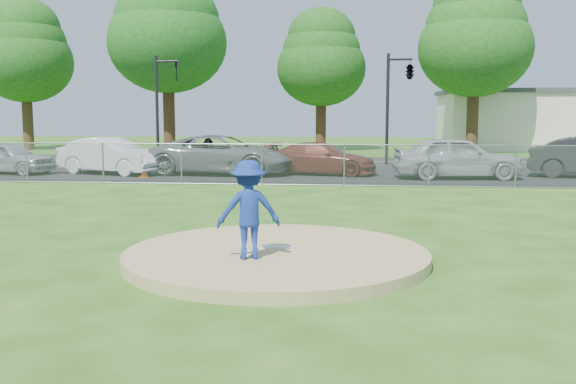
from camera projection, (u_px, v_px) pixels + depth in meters
The scene contains 20 objects.
ground at pixel (313, 193), 21.28m from camera, with size 120.00×120.00×0.00m, color #255212.
pitchers_mound at pixel (276, 256), 11.40m from camera, with size 5.40×5.40×0.20m, color tan.
pitching_rubber at pixel (278, 247), 11.58m from camera, with size 0.60×0.15×0.04m, color white.
chain_link_fence at pixel (316, 165), 23.16m from camera, with size 40.00×0.06×1.50m, color gray.
parking_lot at pixel (322, 174), 27.70m from camera, with size 50.00×8.00×0.01m, color black.
street at pixel (329, 161), 35.10m from camera, with size 60.00×7.00×0.01m, color black.
commercial_building at pixel (555, 119), 47.02m from camera, with size 16.40×9.40×4.30m.
tree_far_left at pixel (24, 50), 45.37m from camera, with size 6.72×6.72×10.74m.
tree_left at pixel (167, 27), 42.13m from camera, with size 7.84×7.84×12.53m.
tree_center at pixel (321, 57), 44.28m from camera, with size 6.16×6.16×9.84m.
tree_right at pixel (475, 34), 41.14m from camera, with size 7.28×7.28×11.63m.
traffic_signal_left at pixel (161, 99), 33.61m from camera, with size 1.28×0.20×5.60m.
traffic_signal_center at pixel (408, 73), 32.16m from camera, with size 1.42×2.48×5.60m.
pitcher at pixel (249, 210), 10.68m from camera, with size 1.06×0.61×1.65m, color navy.
traffic_cone at pixel (144, 170), 26.26m from camera, with size 0.31×0.31×0.60m, color #FF630D.
parked_car_silver at pixel (8, 157), 27.80m from camera, with size 1.65×4.09×1.39m, color #ACADB1.
parked_car_white at pixel (111, 156), 27.62m from camera, with size 1.65×4.75×1.56m, color white.
parked_car_gray at pixel (222, 155), 27.45m from camera, with size 2.78×6.03×1.68m, color slate.
parked_car_darkred at pixel (322, 159), 27.39m from camera, with size 1.91×4.70×1.36m, color maroon.
parked_car_pearl at pixel (457, 157), 25.69m from camera, with size 2.02×5.03×1.71m, color #B8BABD.
Camera 1 is at (1.35, -11.09, 2.62)m, focal length 40.00 mm.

